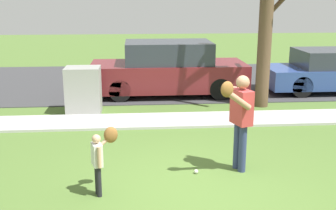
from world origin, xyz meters
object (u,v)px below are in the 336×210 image
object	(u,v)px
person_adult	(240,113)
baseball	(196,171)
parked_wagon_blue	(335,71)
person_child	(101,153)
street_tree_near	(266,17)
parked_suv_maroon	(168,69)
utility_cabinet	(83,90)

from	to	relation	value
person_adult	baseball	xyz separation A→B (m)	(-0.75, -0.08, -1.01)
parked_wagon_blue	baseball	bearing A→B (deg)	48.52
person_child	street_tree_near	size ratio (longest dim) A/B	0.23
street_tree_near	parked_wagon_blue	bearing A→B (deg)	29.71
person_adult	parked_suv_maroon	distance (m)	5.96
baseball	parked_wagon_blue	size ratio (longest dim) A/B	0.02
parked_suv_maroon	parked_wagon_blue	xyz separation A→B (m)	(5.35, 0.05, -0.13)
street_tree_near	parked_wagon_blue	size ratio (longest dim) A/B	1.01
utility_cabinet	baseball	bearing A→B (deg)	-59.68
person_child	parked_suv_maroon	bearing A→B (deg)	58.50
street_tree_near	baseball	bearing A→B (deg)	-119.27
baseball	street_tree_near	world-z (taller)	street_tree_near
baseball	parked_suv_maroon	bearing A→B (deg)	90.17
utility_cabinet	parked_suv_maroon	distance (m)	3.05
person_child	parked_suv_maroon	xyz separation A→B (m)	(1.54, 6.61, 0.12)
baseball	utility_cabinet	size ratio (longest dim) A/B	0.06
person_child	utility_cabinet	xyz separation A→B (m)	(-0.82, 4.69, -0.06)
street_tree_near	parked_suv_maroon	bearing A→B (deg)	147.33
person_child	parked_suv_maroon	size ratio (longest dim) A/B	0.22
baseball	parked_suv_maroon	world-z (taller)	parked_suv_maroon
person_adult	person_child	bearing A→B (deg)	-1.35
baseball	street_tree_near	bearing A→B (deg)	60.73
person_child	utility_cabinet	bearing A→B (deg)	81.53
person_adult	person_child	world-z (taller)	person_adult
baseball	parked_wagon_blue	distance (m)	8.08
person_adult	parked_suv_maroon	bearing A→B (deg)	-100.97
baseball	utility_cabinet	distance (m)	4.74
person_child	parked_suv_maroon	distance (m)	6.79
utility_cabinet	street_tree_near	size ratio (longest dim) A/B	0.27
person_adult	utility_cabinet	size ratio (longest dim) A/B	1.40
parked_suv_maroon	parked_wagon_blue	size ratio (longest dim) A/B	1.04
person_child	parked_suv_maroon	world-z (taller)	parked_suv_maroon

